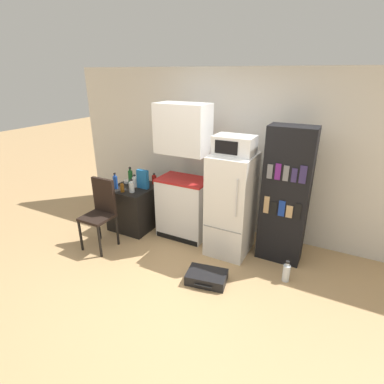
{
  "coord_description": "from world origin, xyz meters",
  "views": [
    {
      "loc": [
        1.43,
        -2.31,
        2.43
      ],
      "look_at": [
        -0.22,
        0.85,
        0.99
      ],
      "focal_mm": 28.0,
      "sensor_mm": 36.0,
      "label": 1
    }
  ],
  "objects": [
    {
      "name": "bowl",
      "position": [
        -1.7,
        1.36,
        0.72
      ],
      "size": [
        0.14,
        0.14,
        0.04
      ],
      "color": "silver",
      "rests_on": "side_table"
    },
    {
      "name": "suitcase_large_flat",
      "position": [
        0.19,
        0.47,
        0.06
      ],
      "size": [
        0.53,
        0.41,
        0.13
      ],
      "rotation": [
        0.0,
        0.0,
        0.18
      ],
      "color": "black",
      "rests_on": "ground_plane"
    },
    {
      "name": "side_table",
      "position": [
        -1.49,
        1.24,
        0.35
      ],
      "size": [
        0.65,
        0.72,
        0.7
      ],
      "color": "black",
      "rests_on": "ground_plane"
    },
    {
      "name": "cereal_box",
      "position": [
        -1.32,
        1.27,
        0.85
      ],
      "size": [
        0.19,
        0.07,
        0.3
      ],
      "color": "#1E66A8",
      "rests_on": "side_table"
    },
    {
      "name": "bottle_clear_short",
      "position": [
        -1.37,
        1.05,
        0.79
      ],
      "size": [
        0.08,
        0.08,
        0.21
      ],
      "color": "silver",
      "rests_on": "side_table"
    },
    {
      "name": "microwave",
      "position": [
        0.17,
        1.28,
        1.55
      ],
      "size": [
        0.52,
        0.35,
        0.24
      ],
      "color": "silver",
      "rests_on": "refrigerator"
    },
    {
      "name": "refrigerator",
      "position": [
        0.17,
        1.28,
        0.72
      ],
      "size": [
        0.56,
        0.66,
        1.43
      ],
      "color": "white",
      "rests_on": "ground_plane"
    },
    {
      "name": "bottle_green_tall",
      "position": [
        -1.59,
        1.3,
        0.83
      ],
      "size": [
        0.07,
        0.07,
        0.3
      ],
      "color": "#1E6028",
      "rests_on": "side_table"
    },
    {
      "name": "kitchen_hutch",
      "position": [
        -0.63,
        1.36,
        0.94
      ],
      "size": [
        0.76,
        0.49,
        2.03
      ],
      "color": "white",
      "rests_on": "ground_plane"
    },
    {
      "name": "chair",
      "position": [
        -1.54,
        0.54,
        0.6
      ],
      "size": [
        0.4,
        0.41,
        1.02
      ],
      "rotation": [
        0.0,
        0.0,
        0.0
      ],
      "color": "black",
      "rests_on": "ground_plane"
    },
    {
      "name": "ground_plane",
      "position": [
        0.0,
        0.0,
        0.0
      ],
      "size": [
        24.0,
        24.0,
        0.0
      ],
      "primitive_type": "plane",
      "color": "tan"
    },
    {
      "name": "bottle_ketchup_red",
      "position": [
        -1.28,
        1.52,
        0.78
      ],
      "size": [
        0.07,
        0.07,
        0.18
      ],
      "color": "#AD1914",
      "rests_on": "side_table"
    },
    {
      "name": "bottle_amber_beer",
      "position": [
        -1.51,
        0.99,
        0.77
      ],
      "size": [
        0.06,
        0.06,
        0.16
      ],
      "color": "brown",
      "rests_on": "side_table"
    },
    {
      "name": "bookshelf",
      "position": [
        0.85,
        1.43,
        0.92
      ],
      "size": [
        0.58,
        0.35,
        1.83
      ],
      "color": "black",
      "rests_on": "ground_plane"
    },
    {
      "name": "bottle_milk_white",
      "position": [
        -1.47,
        1.26,
        0.79
      ],
      "size": [
        0.08,
        0.08,
        0.2
      ],
      "color": "white",
      "rests_on": "side_table"
    },
    {
      "name": "wall_back",
      "position": [
        0.2,
        2.0,
        1.25
      ],
      "size": [
        6.4,
        0.1,
        2.5
      ],
      "color": "silver",
      "rests_on": "ground_plane"
    },
    {
      "name": "bottle_blue_soda",
      "position": [
        -1.69,
        1.05,
        0.81
      ],
      "size": [
        0.07,
        0.07,
        0.26
      ],
      "color": "#1E47A3",
      "rests_on": "side_table"
    },
    {
      "name": "water_bottle_front",
      "position": [
        1.05,
        0.94,
        0.12
      ],
      "size": [
        0.09,
        0.09,
        0.28
      ],
      "color": "silver",
      "rests_on": "ground_plane"
    }
  ]
}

